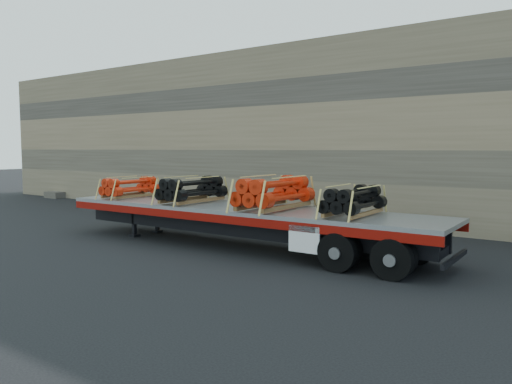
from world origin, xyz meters
The scene contains 7 objects.
ground centered at (0.00, 0.00, 0.00)m, with size 120.00×120.00×0.00m, color black.
rock_wall centered at (0.00, 6.50, 3.50)m, with size 44.00×3.00×7.00m, color #7A6B54.
trailer centered at (-0.45, -0.51, 0.60)m, with size 12.02×2.31×1.20m, color #A3A6AB, non-canonical shape.
bundle_front centered at (-5.08, -0.61, 1.53)m, with size 0.94×1.88×0.67m, color red, non-canonical shape.
bundle_midfront centered at (-2.25, -0.55, 1.58)m, with size 1.07×2.15×0.76m, color black, non-canonical shape.
bundle_midrear centered at (0.74, -0.49, 1.63)m, with size 1.22×2.44×0.87m, color red, non-canonical shape.
bundle_rear centered at (3.08, -0.44, 1.55)m, with size 1.00×1.99×0.71m, color black, non-canonical shape.
Camera 1 is at (8.30, -11.82, 2.86)m, focal length 35.00 mm.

